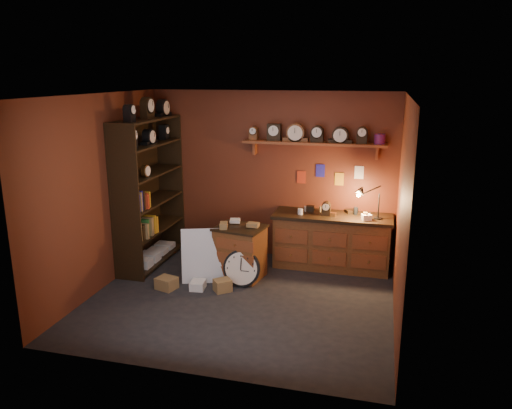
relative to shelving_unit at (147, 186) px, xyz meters
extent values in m
plane|color=black|center=(1.79, -0.98, -1.25)|extent=(4.00, 4.00, 0.00)
cube|color=maroon|center=(1.79, 0.82, 0.10)|extent=(4.00, 0.02, 2.70)
cube|color=maroon|center=(1.79, -2.78, 0.10)|extent=(4.00, 0.02, 2.70)
cube|color=maroon|center=(-0.21, -0.98, 0.10)|extent=(0.02, 3.60, 2.70)
cube|color=maroon|center=(3.79, -0.98, 0.10)|extent=(0.02, 3.60, 2.70)
cube|color=beige|center=(1.79, -0.98, 1.45)|extent=(4.00, 3.60, 0.02)
cube|color=brown|center=(2.49, 0.67, 0.67)|extent=(2.20, 0.30, 0.04)
cube|color=brown|center=(1.54, 0.74, 0.55)|extent=(0.04, 0.16, 0.20)
cube|color=brown|center=(3.44, 0.74, 0.55)|extent=(0.04, 0.16, 0.20)
cylinder|color=#B21419|center=(3.47, 0.67, 0.76)|extent=(0.16, 0.16, 0.15)
cube|color=#A82B14|center=(1.94, 0.81, 0.10)|extent=(0.14, 0.01, 0.20)
cube|color=navy|center=(2.24, 0.81, 0.22)|extent=(0.14, 0.01, 0.20)
cube|color=#C18118|center=(2.54, 0.81, 0.10)|extent=(0.14, 0.01, 0.20)
cube|color=silver|center=(2.84, 0.81, 0.22)|extent=(0.14, 0.01, 0.20)
cube|color=black|center=(-0.19, 0.00, -0.10)|extent=(0.03, 1.60, 2.30)
cube|color=black|center=(0.04, -0.78, -0.10)|extent=(0.45, 0.03, 2.30)
cube|color=black|center=(0.04, 0.78, -0.10)|extent=(0.45, 0.03, 2.30)
cube|color=black|center=(0.04, 0.00, -1.20)|extent=(0.43, 1.54, 0.03)
cube|color=black|center=(0.04, 0.00, -0.70)|extent=(0.43, 1.54, 0.03)
cube|color=black|center=(0.04, 0.00, -0.25)|extent=(0.43, 1.54, 0.03)
cube|color=black|center=(0.04, 0.00, 0.20)|extent=(0.43, 1.54, 0.03)
cube|color=black|center=(0.04, 0.00, 0.65)|extent=(0.43, 1.54, 0.03)
cube|color=black|center=(0.04, 0.00, 1.03)|extent=(0.43, 1.54, 0.03)
cube|color=brown|center=(2.84, 0.50, -0.85)|extent=(1.75, 0.60, 0.80)
cube|color=black|center=(2.84, 0.50, -0.43)|extent=(1.81, 0.66, 0.05)
cube|color=brown|center=(2.84, 0.20, -0.85)|extent=(1.67, 0.02, 0.52)
cylinder|color=black|center=(3.52, 0.45, -0.39)|extent=(0.12, 0.12, 0.02)
cylinder|color=black|center=(3.52, 0.45, -0.20)|extent=(0.02, 0.02, 0.38)
cylinder|color=black|center=(3.40, 0.42, 0.04)|extent=(0.27, 0.09, 0.14)
cone|color=black|center=(3.26, 0.39, 0.00)|extent=(0.18, 0.14, 0.18)
cube|color=brown|center=(1.57, -0.25, -0.88)|extent=(0.73, 0.64, 0.75)
cube|color=black|center=(1.57, -0.25, -0.48)|extent=(0.78, 0.69, 0.03)
cube|color=brown|center=(1.57, -0.52, -0.88)|extent=(0.58, 0.12, 0.64)
cylinder|color=black|center=(1.68, -0.55, -0.99)|extent=(0.54, 0.17, 0.54)
cylinder|color=#F5DFC4|center=(1.68, -0.58, -0.98)|extent=(0.47, 0.11, 0.46)
cube|color=black|center=(1.68, -0.59, -0.91)|extent=(0.01, 0.04, 0.17)
cube|color=black|center=(1.74, -0.59, -1.01)|extent=(0.12, 0.01, 0.01)
cube|color=silver|center=(1.09, -0.54, -1.25)|extent=(0.63, 0.36, 0.80)
cube|color=silver|center=(1.04, 0.27, -1.02)|extent=(0.47, 0.47, 0.46)
cube|color=black|center=(1.04, 0.04, -1.02)|extent=(0.38, 0.04, 0.37)
cube|color=olive|center=(0.68, -0.92, -1.17)|extent=(0.32, 0.29, 0.17)
cube|color=white|center=(1.12, -0.82, -1.19)|extent=(0.22, 0.26, 0.12)
cube|color=olive|center=(1.47, -0.80, -1.17)|extent=(0.30, 0.29, 0.17)
camera|label=1|loc=(3.54, -6.93, 1.70)|focal=35.00mm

